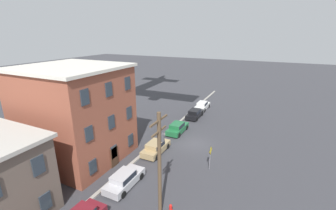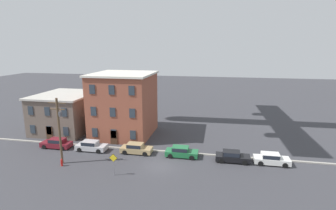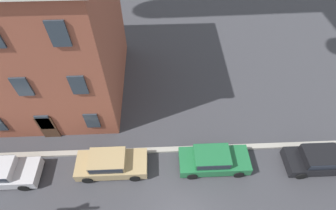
% 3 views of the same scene
% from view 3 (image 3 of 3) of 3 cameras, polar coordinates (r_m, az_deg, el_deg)
% --- Properties ---
extents(kerb_strip, '(56.00, 0.36, 0.16)m').
position_cam_3_polar(kerb_strip, '(17.90, 2.03, -9.62)').
color(kerb_strip, '#9E998E').
rests_on(kerb_strip, ground_plane).
extents(apartment_midblock, '(9.72, 10.16, 10.46)m').
position_cam_3_polar(apartment_midblock, '(19.86, -25.42, 14.26)').
color(apartment_midblock, brown).
rests_on(apartment_midblock, ground_plane).
extents(car_silver, '(4.40, 1.92, 1.43)m').
position_cam_3_polar(car_silver, '(19.33, -32.75, -12.18)').
color(car_silver, '#B7B7BC').
rests_on(car_silver, ground_plane).
extents(car_tan, '(4.40, 1.92, 1.43)m').
position_cam_3_polar(car_tan, '(17.05, -12.44, -12.21)').
color(car_tan, tan).
rests_on(car_tan, ground_plane).
extents(car_green, '(4.40, 1.92, 1.43)m').
position_cam_3_polar(car_green, '(17.02, 9.80, -11.58)').
color(car_green, '#1E6638').
rests_on(car_green, ground_plane).
extents(car_black, '(4.40, 1.92, 1.43)m').
position_cam_3_polar(car_black, '(19.33, 30.23, -10.13)').
color(car_black, black).
rests_on(car_black, ground_plane).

